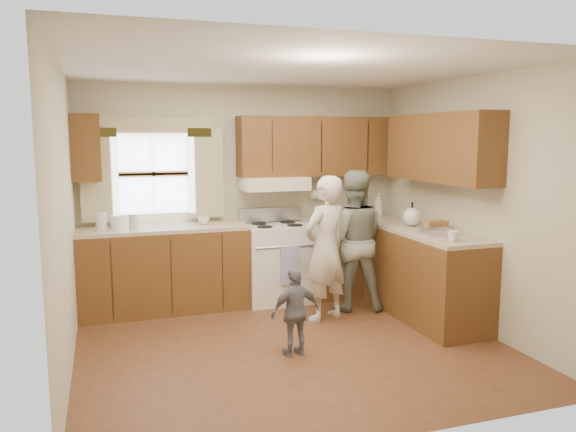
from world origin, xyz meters
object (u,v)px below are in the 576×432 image
object	(u,v)px
stove	(277,261)
woman_left	(325,249)
woman_right	(352,240)
child	(296,312)

from	to	relation	value
stove	woman_left	distance (m)	0.93
woman_right	child	size ratio (longest dim) A/B	1.97
woman_left	child	xyz separation A→B (m)	(-0.62, -0.83, -0.37)
woman_left	child	bearing A→B (deg)	29.62
child	woman_left	bearing A→B (deg)	-134.97
woman_left	child	distance (m)	1.10
woman_left	child	world-z (taller)	woman_left
woman_left	woman_right	xyz separation A→B (m)	(0.42, 0.25, 0.02)
stove	woman_right	distance (m)	0.96
stove	child	size ratio (longest dim) A/B	1.36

